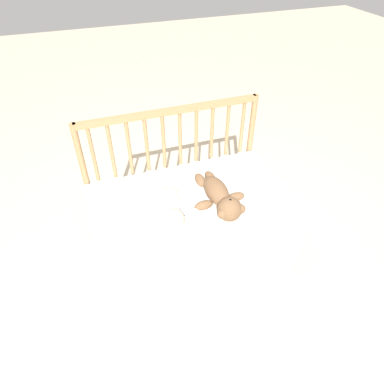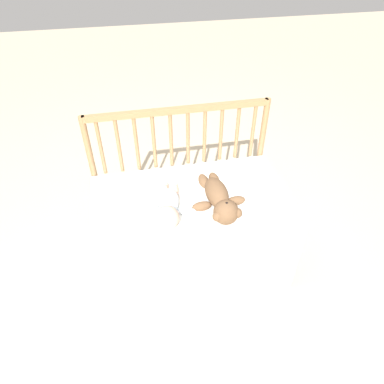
{
  "view_description": "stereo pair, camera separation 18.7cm",
  "coord_description": "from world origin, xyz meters",
  "views": [
    {
      "loc": [
        -0.48,
        -1.36,
        1.82
      ],
      "look_at": [
        0.0,
        -0.01,
        0.62
      ],
      "focal_mm": 32.0,
      "sensor_mm": 36.0,
      "label": 1
    },
    {
      "loc": [
        -0.3,
        -1.41,
        1.82
      ],
      "look_at": [
        0.0,
        -0.01,
        0.62
      ],
      "focal_mm": 32.0,
      "sensor_mm": 36.0,
      "label": 2
    }
  ],
  "objects": [
    {
      "name": "baby",
      "position": [
        -0.15,
        -0.1,
        0.61
      ],
      "size": [
        0.3,
        0.4,
        0.13
      ],
      "color": "white",
      "rests_on": "crib_mattress"
    },
    {
      "name": "crib_mattress",
      "position": [
        0.0,
        0.0,
        0.28
      ],
      "size": [
        1.11,
        0.65,
        0.56
      ],
      "color": "silver",
      "rests_on": "ground_plane"
    },
    {
      "name": "crib_rail",
      "position": [
        0.0,
        0.35,
        0.66
      ],
      "size": [
        1.11,
        0.04,
        0.95
      ],
      "color": "#997047",
      "rests_on": "ground_plane"
    },
    {
      "name": "teddy_bear",
      "position": [
        0.13,
        -0.1,
        0.62
      ],
      "size": [
        0.3,
        0.45,
        0.13
      ],
      "color": "brown",
      "rests_on": "crib_mattress"
    },
    {
      "name": "ground_plane",
      "position": [
        0.0,
        0.0,
        0.0
      ],
      "size": [
        12.0,
        12.0,
        0.0
      ],
      "primitive_type": "plane",
      "color": "#C6B293"
    },
    {
      "name": "blanket",
      "position": [
        0.01,
        -0.04,
        0.56
      ],
      "size": [
        0.78,
        0.53,
        0.01
      ],
      "color": "white",
      "rests_on": "crib_mattress"
    }
  ]
}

